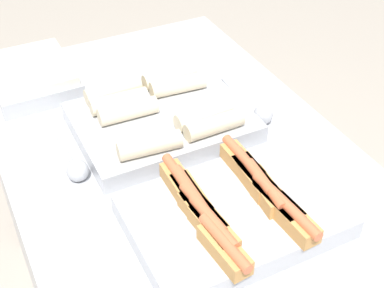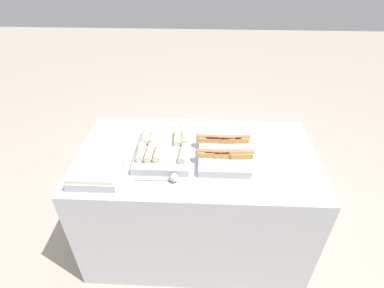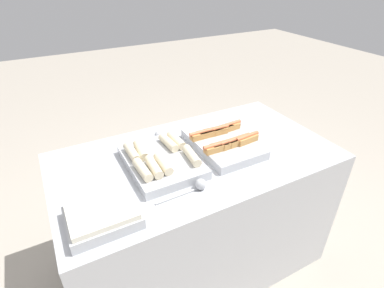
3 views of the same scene
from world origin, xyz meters
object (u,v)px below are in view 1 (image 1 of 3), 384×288
Objects in this scene: tray_side_front at (33,76)px; tray_wraps at (161,118)px; tray_hotdogs at (234,211)px; serving_spoon_near at (76,168)px; serving_spoon_far at (260,113)px.

tray_wraps is at bearing 34.78° from tray_side_front.
serving_spoon_near is (-0.30, -0.26, -0.02)m from tray_hotdogs.
serving_spoon_far is (0.44, 0.51, -0.01)m from tray_side_front.
tray_wraps is (-0.38, 0.00, -0.00)m from tray_hotdogs.
tray_wraps is 1.56× the size of tray_side_front.
tray_wraps is at bearing 179.99° from tray_hotdogs.
tray_hotdogs is at bearing -40.37° from serving_spoon_far.
tray_wraps is at bearing -107.17° from serving_spoon_far.
tray_hotdogs is 0.40m from serving_spoon_far.
serving_spoon_near is at bearing -139.97° from tray_hotdogs.
tray_side_front is 1.11× the size of serving_spoon_near.
serving_spoon_near is (0.08, -0.26, -0.01)m from tray_wraps.
tray_wraps is 1.73× the size of serving_spoon_near.
tray_hotdogs is at bearing 40.03° from serving_spoon_near.
serving_spoon_near is at bearing -0.61° from tray_side_front.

